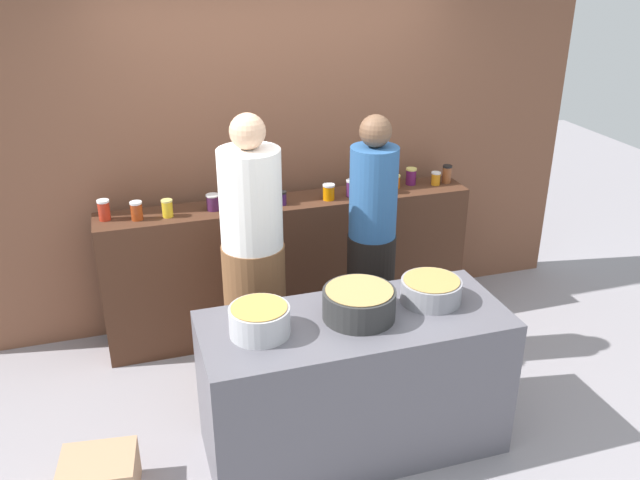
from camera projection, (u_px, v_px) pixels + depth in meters
The scene contains 24 objects.
ground at pixel (336, 412), 4.27m from camera, with size 12.00×12.00×0.00m, color gray.
storefront_wall at pixel (275, 125), 4.91m from camera, with size 4.80×0.12×3.00m, color brown.
display_shelf at pixel (290, 266), 5.01m from camera, with size 2.70×0.36×1.04m, color #482A1B.
prep_table at pixel (354, 383), 3.83m from camera, with size 1.70×0.70×0.86m, color #5B5962.
preserve_jar_0 at pixel (104, 210), 4.45m from camera, with size 0.08×0.08×0.14m.
preserve_jar_1 at pixel (137, 211), 4.45m from camera, with size 0.08×0.08×0.13m.
preserve_jar_2 at pixel (167, 208), 4.50m from camera, with size 0.08×0.08×0.12m.
preserve_jar_3 at pixel (213, 202), 4.62m from camera, with size 0.09×0.09×0.11m.
preserve_jar_4 at pixel (265, 195), 4.75m from camera, with size 0.09×0.09×0.10m.
preserve_jar_5 at pixel (282, 198), 4.71m from camera, with size 0.07×0.07×0.10m.
preserve_jar_6 at pixel (329, 192), 4.80m from camera, with size 0.09×0.09×0.12m.
preserve_jar_7 at pixel (351, 188), 4.86m from camera, with size 0.08×0.08×0.12m.
preserve_jar_8 at pixel (366, 184), 4.97m from camera, with size 0.07×0.07×0.10m.
preserve_jar_9 at pixel (388, 185), 4.92m from camera, with size 0.07×0.07×0.13m.
preserve_jar_10 at pixel (396, 181), 5.03m from camera, with size 0.07×0.07×0.10m.
preserve_jar_11 at pixel (411, 176), 5.10m from camera, with size 0.08×0.08×0.13m.
preserve_jar_12 at pixel (436, 178), 5.09m from camera, with size 0.07×0.07×0.10m.
preserve_jar_13 at pixel (447, 174), 5.13m from camera, with size 0.07×0.07×0.14m.
cooking_pot_left at pixel (260, 321), 3.48m from camera, with size 0.32×0.32×0.16m.
cooking_pot_center at pixel (359, 304), 3.63m from camera, with size 0.40×0.40×0.17m.
cooking_pot_right at pixel (431, 290), 3.81m from camera, with size 0.34×0.34×0.13m.
cook_with_tongs at pixel (254, 271), 4.24m from camera, with size 0.40×0.40×1.84m.
cook_in_cap at pixel (371, 257), 4.46m from camera, with size 0.32×0.32×1.78m.
bread_crate at pixel (100, 478), 3.58m from camera, with size 0.39×0.32×0.25m, color tan.
Camera 1 is at (-1.13, -3.25, 2.75)m, focal length 37.71 mm.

